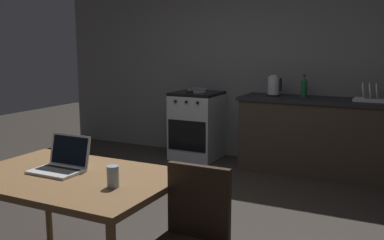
% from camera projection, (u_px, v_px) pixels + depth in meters
% --- Properties ---
extents(ground_plane, '(12.00, 12.00, 0.00)m').
position_uv_depth(ground_plane, '(140.00, 226.00, 3.76)').
color(ground_plane, '#2D2823').
extents(back_wall, '(6.40, 0.10, 2.82)m').
position_uv_depth(back_wall, '(271.00, 54.00, 5.71)').
color(back_wall, slate).
rests_on(back_wall, ground_plane).
extents(kitchen_counter, '(2.16, 0.64, 0.90)m').
position_uv_depth(kitchen_counter, '(331.00, 137.00, 5.18)').
color(kitchen_counter, '#382D23').
rests_on(kitchen_counter, ground_plane).
extents(stove_oven, '(0.60, 0.62, 0.90)m').
position_uv_depth(stove_oven, '(197.00, 125.00, 5.96)').
color(stove_oven, '#B7BABF').
rests_on(stove_oven, ground_plane).
extents(dining_table, '(1.33, 0.90, 0.73)m').
position_uv_depth(dining_table, '(71.00, 185.00, 2.77)').
color(dining_table, brown).
rests_on(dining_table, ground_plane).
extents(chair, '(0.40, 0.40, 0.87)m').
position_uv_depth(chair, '(190.00, 236.00, 2.42)').
color(chair, '#2D2116').
rests_on(chair, ground_plane).
extents(laptop, '(0.32, 0.27, 0.22)m').
position_uv_depth(laptop, '(61.00, 164.00, 2.83)').
color(laptop, silver).
rests_on(laptop, dining_table).
extents(electric_kettle, '(0.18, 0.15, 0.26)m').
position_uv_depth(electric_kettle, '(274.00, 86.00, 5.40)').
color(electric_kettle, black).
rests_on(electric_kettle, kitchen_counter).
extents(frying_pan, '(0.27, 0.45, 0.05)m').
position_uv_depth(frying_pan, '(197.00, 90.00, 5.85)').
color(frying_pan, gray).
rests_on(frying_pan, stove_oven).
extents(drinking_glass, '(0.07, 0.07, 0.12)m').
position_uv_depth(drinking_glass, '(113.00, 176.00, 2.52)').
color(drinking_glass, '#99B7C6').
rests_on(drinking_glass, dining_table).
extents(dish_rack, '(0.34, 0.26, 0.21)m').
position_uv_depth(dish_rack, '(370.00, 97.00, 4.92)').
color(dish_rack, silver).
rests_on(dish_rack, kitchen_counter).
extents(bottle_b, '(0.07, 0.07, 0.27)m').
position_uv_depth(bottle_b, '(304.00, 86.00, 5.31)').
color(bottle_b, '#19592D').
rests_on(bottle_b, kitchen_counter).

